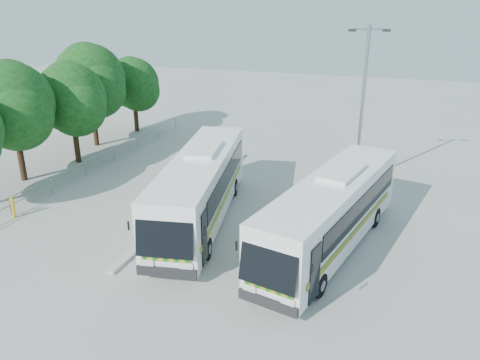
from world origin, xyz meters
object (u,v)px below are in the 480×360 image
at_px(tree_far_b, 13,104).
at_px(tree_far_e, 134,84).
at_px(tree_far_c, 72,98).
at_px(coach_main, 201,186).
at_px(bollard, 13,207).
at_px(coach_adjacent, 331,212).
at_px(tree_far_d, 91,80).
at_px(lamppost, 363,101).

height_order(tree_far_b, tree_far_e, tree_far_b).
distance_m(tree_far_c, coach_main, 12.68).
relative_size(tree_far_e, bollard, 5.49).
distance_m(tree_far_b, coach_main, 12.52).
distance_m(tree_far_b, tree_far_c, 4.01).
height_order(tree_far_b, coach_adjacent, tree_far_b).
distance_m(tree_far_b, tree_far_d, 7.61).
bearing_deg(tree_far_e, bollard, -79.88).
height_order(tree_far_d, bollard, tree_far_d).
relative_size(tree_far_c, coach_main, 0.55).
distance_m(tree_far_c, lamppost, 17.87).
distance_m(tree_far_e, bollard, 17.01).
relative_size(tree_far_d, coach_main, 0.62).
height_order(tree_far_b, coach_main, tree_far_b).
distance_m(tree_far_d, tree_far_e, 4.65).
bearing_deg(tree_far_b, tree_far_e, 88.17).
distance_m(coach_main, bollard, 9.33).
bearing_deg(coach_adjacent, tree_far_d, 164.80).
relative_size(tree_far_d, coach_adjacent, 0.64).
relative_size(tree_far_c, bollard, 6.02).
xyz_separation_m(tree_far_c, coach_adjacent, (17.54, -6.10, -2.56)).
relative_size(coach_adjacent, bollard, 10.58).
bearing_deg(coach_main, tree_far_e, 120.13).
height_order(coach_adjacent, bollard, coach_adjacent).
bearing_deg(tree_far_e, tree_far_c, -86.46).
distance_m(tree_far_b, bollard, 6.77).
height_order(lamppost, bollard, lamppost).
height_order(tree_far_c, coach_adjacent, tree_far_c).
xyz_separation_m(tree_far_e, bollard, (2.93, -16.41, -3.35)).
bearing_deg(lamppost, bollard, -162.67).
xyz_separation_m(coach_main, lamppost, (6.52, 7.44, 3.13)).
height_order(tree_far_c, coach_main, tree_far_c).
height_order(tree_far_c, tree_far_e, tree_far_c).
height_order(tree_far_b, tree_far_d, tree_far_d).
xyz_separation_m(tree_far_e, lamppost, (18.24, -6.11, 1.00)).
height_order(coach_main, lamppost, lamppost).
bearing_deg(tree_far_d, coach_adjacent, -27.62).
height_order(tree_far_d, coach_main, tree_far_d).
xyz_separation_m(tree_far_e, coach_main, (11.72, -13.55, -2.13)).
bearing_deg(tree_far_e, lamppost, -18.53).
bearing_deg(coach_main, bollard, -172.70).
xyz_separation_m(coach_main, bollard, (-8.79, -2.86, -1.22)).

